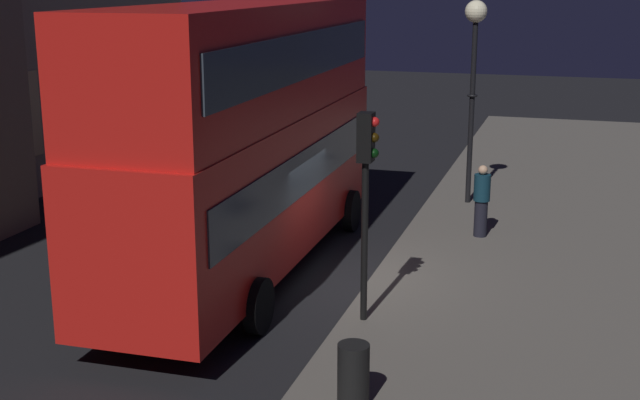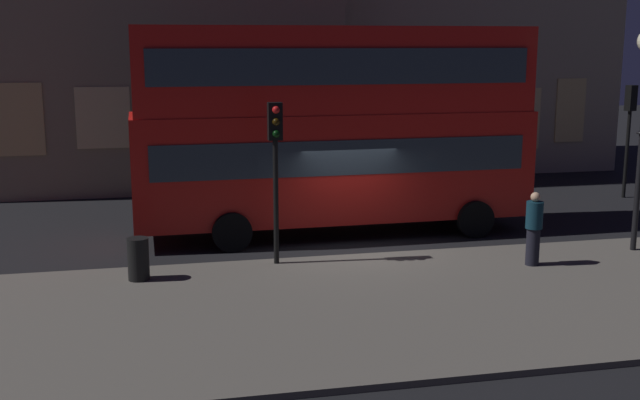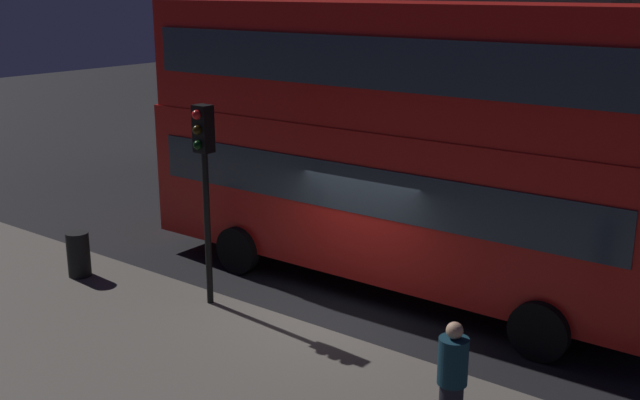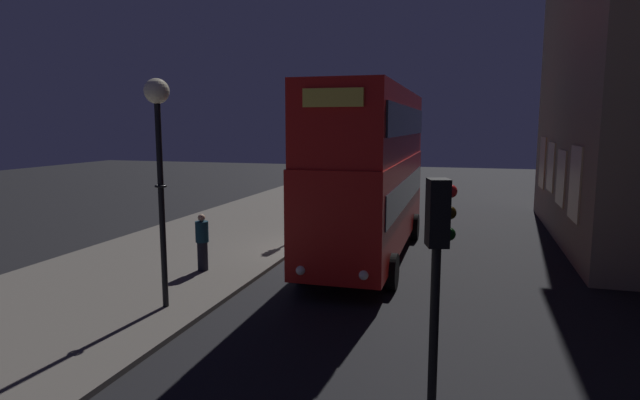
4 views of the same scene
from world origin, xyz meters
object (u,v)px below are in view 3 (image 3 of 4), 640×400
(traffic_light_near_kerb, at_px, (204,163))
(pedestrian, at_px, (452,383))
(litter_bin, at_px, (79,254))
(double_decker_bus, at_px, (392,135))

(traffic_light_near_kerb, distance_m, pedestrian, 6.21)
(pedestrian, distance_m, litter_bin, 8.95)
(pedestrian, bearing_deg, double_decker_bus, -67.95)
(traffic_light_near_kerb, xyz_separation_m, pedestrian, (5.77, -1.38, -1.83))
(double_decker_bus, relative_size, pedestrian, 6.32)
(double_decker_bus, height_order, traffic_light_near_kerb, double_decker_bus)
(double_decker_bus, distance_m, litter_bin, 6.83)
(double_decker_bus, bearing_deg, litter_bin, -145.78)
(traffic_light_near_kerb, bearing_deg, double_decker_bus, 55.23)
(double_decker_bus, xyz_separation_m, traffic_light_near_kerb, (-2.07, -3.01, -0.30))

